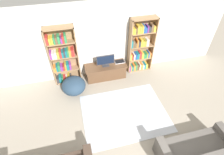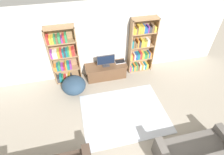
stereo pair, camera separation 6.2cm
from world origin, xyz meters
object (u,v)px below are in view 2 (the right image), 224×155
(tv_stand, at_px, (106,71))
(couch_right_sofa, at_px, (197,155))
(television, at_px, (106,61))
(laptop, at_px, (120,62))
(bookshelf_left, at_px, (63,56))
(bookshelf_right, at_px, (141,47))
(beanbag_ottoman, at_px, (74,85))

(tv_stand, height_order, couch_right_sofa, couch_right_sofa)
(tv_stand, distance_m, television, 0.47)
(television, distance_m, laptop, 0.58)
(bookshelf_left, xyz_separation_m, couch_right_sofa, (2.75, -3.58, -0.73))
(bookshelf_left, xyz_separation_m, tv_stand, (1.35, -0.16, -0.74))
(tv_stand, height_order, laptop, laptop)
(bookshelf_left, height_order, television, bookshelf_left)
(bookshelf_right, relative_size, laptop, 5.76)
(television, distance_m, couch_right_sofa, 3.72)
(tv_stand, bearing_deg, bookshelf_right, 7.11)
(laptop, height_order, couch_right_sofa, couch_right_sofa)
(bookshelf_right, xyz_separation_m, beanbag_ottoman, (-2.46, -0.66, -0.69))
(television, bearing_deg, bookshelf_right, 7.59)
(bookshelf_left, height_order, laptop, bookshelf_left)
(television, height_order, beanbag_ottoman, television)
(tv_stand, relative_size, laptop, 4.13)
(beanbag_ottoman, bearing_deg, bookshelf_right, 14.96)
(bookshelf_right, distance_m, beanbag_ottoman, 2.64)
(bookshelf_right, height_order, television, bookshelf_right)
(bookshelf_left, bearing_deg, bookshelf_right, -0.07)
(television, relative_size, beanbag_ottoman, 0.81)
(bookshelf_right, bearing_deg, bookshelf_left, 179.93)
(couch_right_sofa, bearing_deg, bookshelf_right, 91.75)
(bookshelf_right, relative_size, tv_stand, 1.39)
(couch_right_sofa, height_order, beanbag_ottoman, couch_right_sofa)
(beanbag_ottoman, bearing_deg, bookshelf_left, 105.48)
(television, height_order, laptop, television)
(bookshelf_left, distance_m, couch_right_sofa, 4.58)
(television, relative_size, couch_right_sofa, 0.35)
(tv_stand, distance_m, laptop, 0.60)
(tv_stand, height_order, beanbag_ottoman, beanbag_ottoman)
(bookshelf_left, height_order, bookshelf_right, same)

